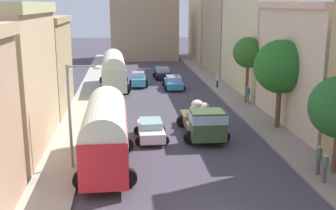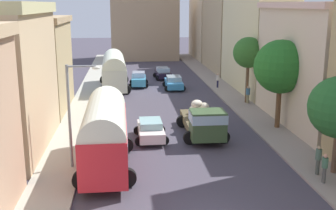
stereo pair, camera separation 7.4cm
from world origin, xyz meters
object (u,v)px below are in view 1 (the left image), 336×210
pedestrian_1 (325,167)px  pedestrian_4 (248,94)px  parked_bus_1 (114,69)px  pedestrian_0 (217,80)px  cargo_truck_0 (203,121)px  streetlamp_near (74,107)px  car_2 (151,130)px  car_0 (174,82)px  car_3 (138,79)px  parked_bus_0 (105,131)px  pedestrian_2 (319,159)px  car_1 (163,73)px

pedestrian_1 → pedestrian_4: bearing=86.1°
parked_bus_1 → pedestrian_0: (11.38, -1.03, -1.17)m
cargo_truck_0 → streetlamp_near: bearing=-149.4°
parked_bus_1 → car_2: parked_bus_1 is taller
parked_bus_1 → car_0: (6.53, -0.65, -1.44)m
car_3 → streetlamp_near: 24.88m
car_2 → streetlamp_near: streetlamp_near is taller
parked_bus_0 → pedestrian_0: size_ratio=4.83×
parked_bus_0 → pedestrian_2: 11.74m
car_3 → pedestrian_4: 14.00m
cargo_truck_0 → car_2: (-3.67, 0.04, -0.52)m
cargo_truck_0 → car_3: size_ratio=1.81×
cargo_truck_0 → car_0: 17.62m
cargo_truck_0 → car_0: size_ratio=1.59×
parked_bus_1 → car_2: 18.51m
cargo_truck_0 → car_0: (-0.03, 17.61, -0.50)m
cargo_truck_0 → pedestrian_4: 11.26m
parked_bus_1 → pedestrian_0: 11.49m
car_2 → pedestrian_1: pedestrian_1 is taller
car_0 → car_3: bearing=153.7°
car_0 → pedestrian_2: (4.95, -24.98, 0.29)m
car_2 → pedestrian_2: size_ratio=2.25×
parked_bus_0 → pedestrian_0: parked_bus_0 is taller
car_0 → car_1: (-0.61, 6.60, -0.00)m
car_2 → car_3: bearing=90.5°
pedestrian_0 → cargo_truck_0: bearing=-105.6°
pedestrian_4 → streetlamp_near: (-14.17, -14.37, 2.63)m
car_2 → pedestrian_4: bearing=44.5°
parked_bus_0 → pedestrian_2: size_ratio=4.71×
streetlamp_near → parked_bus_1: bearing=86.0°
parked_bus_0 → pedestrian_0: bearing=63.0°
pedestrian_0 → streetlamp_near: 25.75m
parked_bus_0 → cargo_truck_0: (6.52, 5.02, -1.00)m
parked_bus_0 → car_1: (5.88, 29.23, -1.50)m
pedestrian_0 → streetlamp_near: size_ratio=0.29×
car_1 → pedestrian_0: pedestrian_0 is taller
pedestrian_0 → pedestrian_2: pedestrian_2 is taller
cargo_truck_0 → car_1: bearing=91.5°
car_2 → car_3: (-0.16, 19.46, 0.11)m
car_3 → parked_bus_0: bearing=-96.2°
car_3 → pedestrian_2: 28.25m
car_0 → pedestrian_2: size_ratio=2.43×
car_1 → pedestrian_4: 16.11m
streetlamp_near → cargo_truck_0: bearing=30.6°
parked_bus_1 → pedestrian_0: size_ratio=5.76×
pedestrian_4 → car_3: bearing=134.6°
parked_bus_0 → streetlamp_near: 2.18m
car_1 → streetlamp_near: streetlamp_near is taller
parked_bus_0 → car_3: (2.68, 24.51, -1.41)m
parked_bus_1 → pedestrian_2: parked_bus_1 is taller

